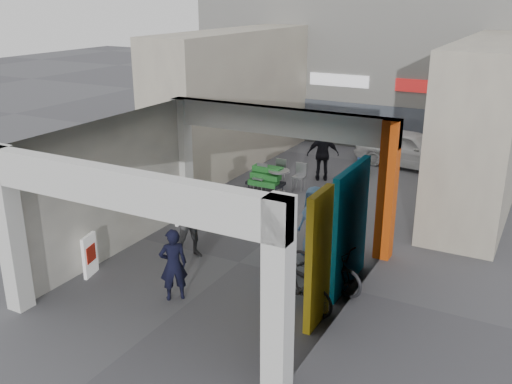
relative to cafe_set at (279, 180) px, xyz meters
The scene contains 21 objects.
ground 5.72m from the cafe_set, 73.86° to the right, with size 90.00×90.00×0.00m, color #4E4E53.
arcade_canopy 6.94m from the cafe_set, 71.36° to the right, with size 6.40×6.45×6.40m.
far_building 9.40m from the cafe_set, 79.43° to the left, with size 18.00×4.08×8.00m.
plaza_bldg_left 4.16m from the cafe_set, 145.33° to the left, with size 2.00×9.00×5.00m, color #BDB59C.
plaza_bldg_right 6.77m from the cafe_set, 18.32° to the left, with size 2.00×9.00×5.00m, color #BDB59C.
bollard_left 3.24m from the cafe_set, 91.18° to the right, with size 0.09×0.09×0.89m, color gray.
bollard_center 3.65m from the cafe_set, 63.74° to the right, with size 0.09×0.09×0.88m, color gray.
bollard_right 4.32m from the cafe_set, 42.37° to the right, with size 0.09×0.09×0.89m, color gray.
advert_board_near 7.77m from the cafe_set, 98.57° to the right, with size 0.21×0.55×1.00m.
advert_board_far 4.25m from the cafe_set, 105.83° to the right, with size 0.18×0.56×1.00m.
cafe_set is the anchor object (origin of this frame).
produce_stand 0.49m from the cafe_set, 132.68° to the right, with size 1.22×0.66×0.80m.
crate_stack 3.57m from the cafe_set, 56.74° to the left, with size 0.53×0.46×0.56m.
border_collie 6.23m from the cafe_set, 65.48° to the right, with size 0.24×0.46×0.64m.
man_with_dog 7.77m from the cafe_set, 80.91° to the right, with size 0.59×0.39×1.62m, color black.
man_back_turned 5.79m from the cafe_set, 86.50° to the right, with size 0.92×0.72×1.90m, color #3B3B3D.
man_elderly 5.22m from the cafe_set, 54.38° to the right, with size 0.89×0.58×1.82m, color #577DAA.
man_crates 1.94m from the cafe_set, 60.51° to the left, with size 1.10×0.46×1.88m, color black.
bicycle_front 6.85m from the cafe_set, 55.39° to the right, with size 0.70×2.00×1.05m, color black.
bicycle_rear 7.71m from the cafe_set, 60.54° to the right, with size 0.47×1.66×1.00m, color black.
white_van 5.70m from the cafe_set, 55.63° to the left, with size 1.65×4.11×1.40m, color white.
Camera 1 is at (6.35, -10.95, 6.27)m, focal length 40.00 mm.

